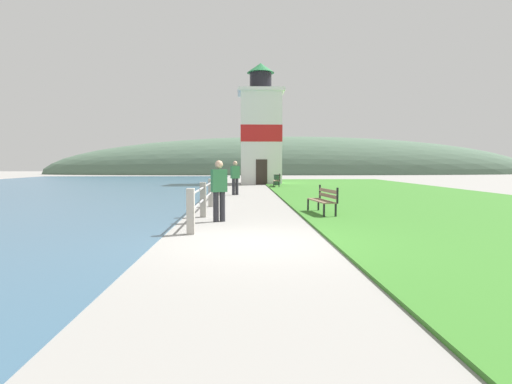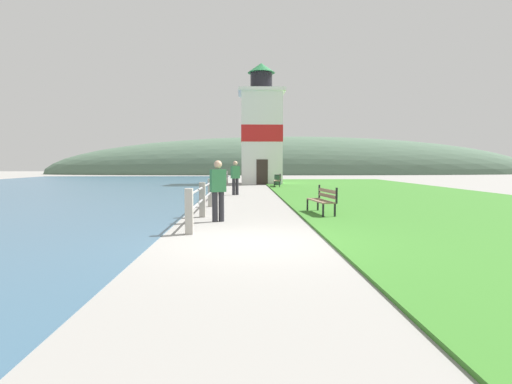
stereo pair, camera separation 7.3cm
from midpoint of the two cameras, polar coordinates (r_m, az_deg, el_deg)
ground_plane at (r=8.55m, az=-0.17°, el=-7.17°), size 160.00×160.00×0.00m
grass_verge at (r=22.89m, az=18.19°, el=-0.23°), size 12.00×39.21×0.06m
seawall_railing at (r=20.06m, az=-5.36°, el=1.04°), size 0.18×21.40×1.09m
park_bench_near at (r=13.07m, az=9.72°, el=-0.94°), size 0.69×1.74×0.94m
park_bench_midway at (r=28.13m, az=3.25°, el=1.77°), size 0.61×1.79×0.94m
lighthouse at (r=33.36m, az=0.82°, el=8.60°), size 3.75×3.75×9.87m
person_strolling at (r=11.46m, az=-5.26°, el=0.49°), size 0.48×0.37×1.76m
person_by_railing at (r=21.19m, az=-2.87°, el=2.21°), size 0.50×0.41×1.81m
trash_bin at (r=30.05m, az=3.18°, el=1.70°), size 0.54×0.54×0.84m
distant_hillside at (r=65.06m, az=5.48°, el=2.59°), size 80.00×16.00×12.00m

